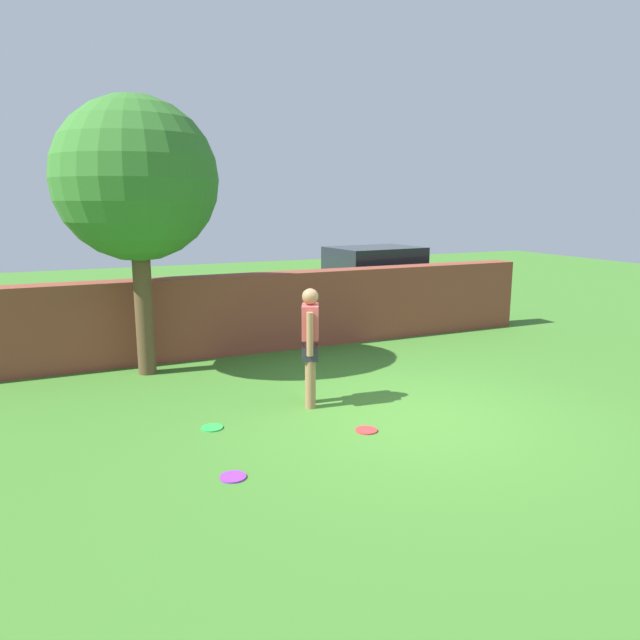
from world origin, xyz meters
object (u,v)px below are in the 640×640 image
car (374,284)px  frisbee_red (366,430)px  person (310,342)px  frisbee_purple (233,477)px  tree (136,181)px  frisbee_green (212,428)px

car → frisbee_red: 6.91m
person → frisbee_purple: (-1.58, -1.67, -0.89)m
tree → frisbee_red: 5.18m
frisbee_green → car: bearing=44.6°
car → frisbee_purple: bearing=45.8°
tree → frisbee_green: 4.14m
tree → frisbee_red: bearing=-60.4°
frisbee_purple → car: bearing=50.7°
car → person: bearing=47.4°
car → frisbee_purple: car is taller
car → frisbee_green: (-5.15, -5.07, -0.85)m
frisbee_purple → tree: bearing=93.2°
frisbee_green → tree: bearing=97.5°
tree → frisbee_purple: (0.23, -4.17, -3.05)m
person → car: car is taller
frisbee_red → car: bearing=59.8°
person → frisbee_red: (0.25, -1.14, -0.89)m
frisbee_purple → frisbee_green: size_ratio=1.00×
tree → person: size_ratio=2.67×
tree → frisbee_purple: size_ratio=16.03×
frisbee_green → frisbee_purple: bearing=-95.4°
frisbee_red → frisbee_purple: 1.91m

